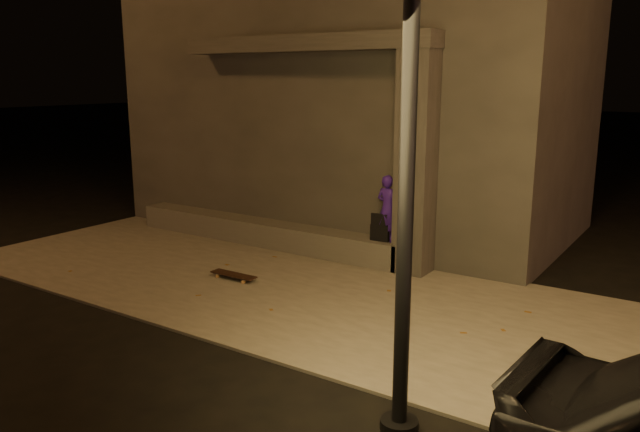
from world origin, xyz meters
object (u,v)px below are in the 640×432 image
Objects in this scene: backpack at (382,231)px; column at (416,164)px; skateboarder at (388,208)px; skateboard at (233,275)px.

column is at bearing -0.89° from backpack.
backpack is at bearing 8.91° from skateboarder.
backpack is 0.58× the size of skateboard.
column reaches higher than skateboard.
column is 4.40× the size of skateboard.
skateboard is at bearing -129.81° from backpack.
skateboarder reaches higher than skateboard.
skateboard is (-1.71, -1.99, -0.94)m from skateboarder.
skateboarder is at bearing -0.89° from backpack.
skateboard is (-1.61, -1.99, -0.54)m from backpack.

